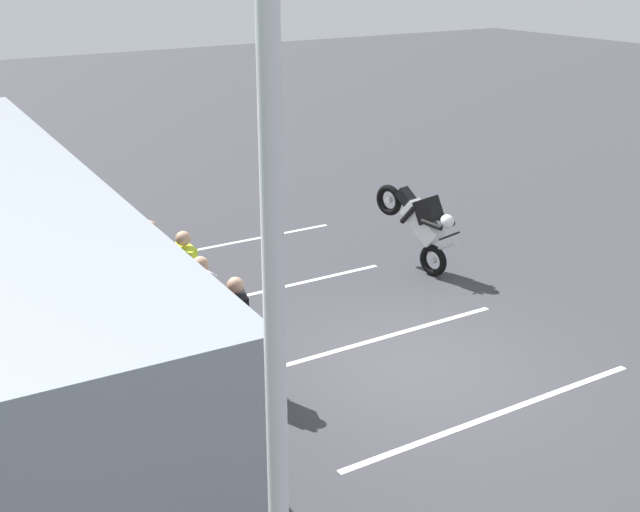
{
  "coord_description": "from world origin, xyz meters",
  "views": [
    {
      "loc": [
        -8.11,
        6.67,
        5.67
      ],
      "look_at": [
        2.08,
        0.22,
        1.1
      ],
      "focal_mm": 45.35,
      "sensor_mm": 36.0,
      "label": 1
    }
  ],
  "objects_px": {
    "spectator_left": "(203,304)",
    "flagpole": "(275,507)",
    "spectator_centre": "(186,274)",
    "spectator_right": "(153,262)",
    "stunt_motorcycle": "(420,221)",
    "spectator_far_left": "(237,325)",
    "parked_motorcycle_silver": "(212,394)"
  },
  "relations": [
    {
      "from": "spectator_left",
      "to": "stunt_motorcycle",
      "type": "xyz_separation_m",
      "value": [
        1.43,
        -5.04,
        -0.06
      ]
    },
    {
      "from": "spectator_centre",
      "to": "flagpole",
      "type": "height_order",
      "value": "flagpole"
    },
    {
      "from": "stunt_motorcycle",
      "to": "flagpole",
      "type": "height_order",
      "value": "flagpole"
    },
    {
      "from": "spectator_left",
      "to": "flagpole",
      "type": "height_order",
      "value": "flagpole"
    },
    {
      "from": "spectator_far_left",
      "to": "spectator_centre",
      "type": "relative_size",
      "value": 0.97
    },
    {
      "from": "spectator_right",
      "to": "flagpole",
      "type": "relative_size",
      "value": 0.23
    },
    {
      "from": "stunt_motorcycle",
      "to": "spectator_right",
      "type": "bearing_deg",
      "value": 83.01
    },
    {
      "from": "spectator_far_left",
      "to": "spectator_right",
      "type": "relative_size",
      "value": 1.0
    },
    {
      "from": "spectator_far_left",
      "to": "stunt_motorcycle",
      "type": "distance_m",
      "value": 5.37
    },
    {
      "from": "stunt_motorcycle",
      "to": "spectator_centre",
      "type": "bearing_deg",
      "value": 93.08
    },
    {
      "from": "spectator_far_left",
      "to": "flagpole",
      "type": "distance_m",
      "value": 7.64
    },
    {
      "from": "spectator_right",
      "to": "stunt_motorcycle",
      "type": "bearing_deg",
      "value": -96.99
    },
    {
      "from": "spectator_far_left",
      "to": "spectator_left",
      "type": "bearing_deg",
      "value": 10.05
    },
    {
      "from": "spectator_right",
      "to": "parked_motorcycle_silver",
      "type": "relative_size",
      "value": 0.83
    },
    {
      "from": "spectator_far_left",
      "to": "spectator_right",
      "type": "bearing_deg",
      "value": 1.71
    },
    {
      "from": "spectator_centre",
      "to": "parked_motorcycle_silver",
      "type": "height_order",
      "value": "spectator_centre"
    },
    {
      "from": "spectator_far_left",
      "to": "flagpole",
      "type": "height_order",
      "value": "flagpole"
    },
    {
      "from": "spectator_left",
      "to": "spectator_right",
      "type": "bearing_deg",
      "value": -1.53
    },
    {
      "from": "spectator_far_left",
      "to": "spectator_left",
      "type": "xyz_separation_m",
      "value": [
        0.78,
        0.14,
        0.05
      ]
    },
    {
      "from": "spectator_far_left",
      "to": "stunt_motorcycle",
      "type": "height_order",
      "value": "spectator_far_left"
    },
    {
      "from": "spectator_left",
      "to": "parked_motorcycle_silver",
      "type": "bearing_deg",
      "value": 158.63
    },
    {
      "from": "spectator_left",
      "to": "spectator_centre",
      "type": "bearing_deg",
      "value": -12.02
    },
    {
      "from": "spectator_far_left",
      "to": "spectator_left",
      "type": "height_order",
      "value": "spectator_left"
    },
    {
      "from": "spectator_centre",
      "to": "stunt_motorcycle",
      "type": "height_order",
      "value": "spectator_centre"
    },
    {
      "from": "spectator_far_left",
      "to": "stunt_motorcycle",
      "type": "bearing_deg",
      "value": -65.74
    },
    {
      "from": "spectator_far_left",
      "to": "spectator_centre",
      "type": "xyz_separation_m",
      "value": [
        1.95,
        -0.11,
        0.04
      ]
    },
    {
      "from": "spectator_left",
      "to": "parked_motorcycle_silver",
      "type": "height_order",
      "value": "spectator_left"
    },
    {
      "from": "spectator_right",
      "to": "spectator_centre",
      "type": "bearing_deg",
      "value": -167.4
    },
    {
      "from": "spectator_left",
      "to": "flagpole",
      "type": "bearing_deg",
      "value": 158.44
    },
    {
      "from": "spectator_left",
      "to": "stunt_motorcycle",
      "type": "relative_size",
      "value": 0.87
    },
    {
      "from": "spectator_right",
      "to": "stunt_motorcycle",
      "type": "relative_size",
      "value": 0.84
    },
    {
      "from": "spectator_centre",
      "to": "spectator_right",
      "type": "distance_m",
      "value": 0.89
    }
  ]
}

